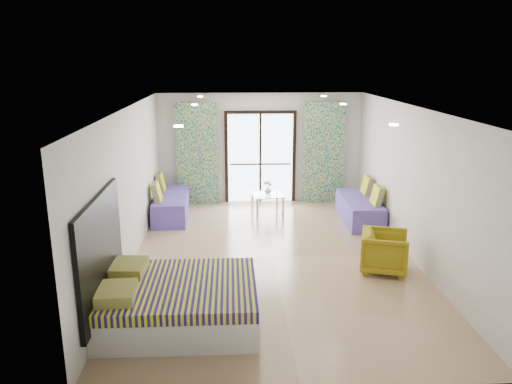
{
  "coord_description": "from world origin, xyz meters",
  "views": [
    {
      "loc": [
        -0.74,
        -8.42,
        3.52
      ],
      "look_at": [
        -0.28,
        0.34,
        1.15
      ],
      "focal_mm": 35.0,
      "sensor_mm": 36.0,
      "label": 1
    }
  ],
  "objects_px": {
    "bed": "(178,302)",
    "coffee_table": "(267,196)",
    "daybed_left": "(170,205)",
    "armchair": "(385,250)",
    "daybed_right": "(360,208)"
  },
  "relations": [
    {
      "from": "daybed_left",
      "to": "coffee_table",
      "type": "distance_m",
      "value": 2.23
    },
    {
      "from": "daybed_left",
      "to": "coffee_table",
      "type": "height_order",
      "value": "daybed_left"
    },
    {
      "from": "bed",
      "to": "coffee_table",
      "type": "relative_size",
      "value": 2.63
    },
    {
      "from": "daybed_left",
      "to": "daybed_right",
      "type": "height_order",
      "value": "daybed_left"
    },
    {
      "from": "bed",
      "to": "daybed_right",
      "type": "xyz_separation_m",
      "value": [
        3.59,
        4.22,
        -0.02
      ]
    },
    {
      "from": "daybed_left",
      "to": "coffee_table",
      "type": "xyz_separation_m",
      "value": [
        2.22,
        0.18,
        0.12
      ]
    },
    {
      "from": "bed",
      "to": "armchair",
      "type": "distance_m",
      "value": 3.65
    },
    {
      "from": "coffee_table",
      "to": "bed",
      "type": "bearing_deg",
      "value": -107.93
    },
    {
      "from": "bed",
      "to": "coffee_table",
      "type": "distance_m",
      "value": 5.14
    },
    {
      "from": "bed",
      "to": "daybed_left",
      "type": "height_order",
      "value": "daybed_left"
    },
    {
      "from": "daybed_left",
      "to": "armchair",
      "type": "height_order",
      "value": "daybed_left"
    },
    {
      "from": "coffee_table",
      "to": "armchair",
      "type": "xyz_separation_m",
      "value": [
        1.73,
        -3.37,
        -0.02
      ]
    },
    {
      "from": "armchair",
      "to": "coffee_table",
      "type": "bearing_deg",
      "value": 44.0
    },
    {
      "from": "daybed_right",
      "to": "coffee_table",
      "type": "distance_m",
      "value": 2.12
    },
    {
      "from": "daybed_right",
      "to": "coffee_table",
      "type": "relative_size",
      "value": 2.36
    }
  ]
}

